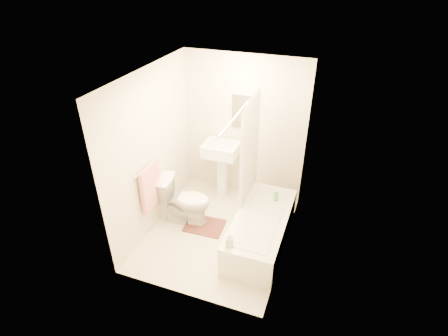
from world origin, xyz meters
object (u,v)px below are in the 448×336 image
(sink, at_px, (221,168))
(soap_bottle, at_px, (229,240))
(bath_mat, at_px, (205,226))
(bathtub, at_px, (261,229))
(toilet, at_px, (185,201))

(sink, xyz_separation_m, soap_bottle, (0.70, -1.61, 0.01))
(sink, relative_size, bath_mat, 1.86)
(sink, bearing_deg, bath_mat, -87.03)
(sink, bearing_deg, bathtub, -44.54)
(bath_mat, relative_size, soap_bottle, 2.98)
(toilet, bearing_deg, soap_bottle, -136.77)
(bathtub, relative_size, bath_mat, 2.78)
(bathtub, bearing_deg, soap_bottle, -109.15)
(bathtub, xyz_separation_m, bath_mat, (-0.89, 0.03, -0.22))
(bath_mat, distance_m, soap_bottle, 1.12)
(sink, height_order, soap_bottle, sink)
(toilet, height_order, soap_bottle, toilet)
(toilet, xyz_separation_m, sink, (0.28, 0.85, 0.16))
(toilet, xyz_separation_m, soap_bottle, (0.98, -0.76, 0.17))
(soap_bottle, bearing_deg, bathtub, 70.85)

